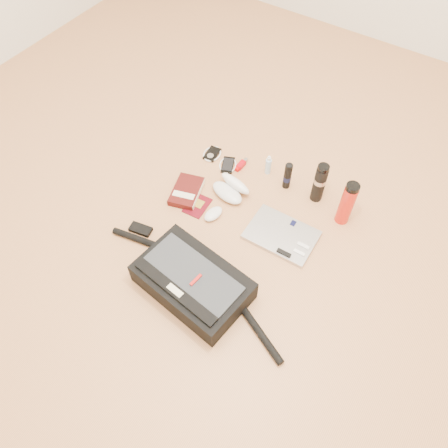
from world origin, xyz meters
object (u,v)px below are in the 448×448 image
object	(u,v)px
laptop	(282,235)
book	(187,191)
messenger_bag	(192,282)
thermos_black	(320,183)
thermos_red	(347,204)

from	to	relation	value
laptop	book	world-z (taller)	book
messenger_bag	book	bearing A→B (deg)	135.90
messenger_bag	laptop	size ratio (longest dim) A/B	3.00
messenger_bag	thermos_black	distance (m)	0.80
thermos_red	messenger_bag	bearing A→B (deg)	-119.02
laptop	thermos_red	bearing A→B (deg)	50.10
messenger_bag	thermos_red	world-z (taller)	thermos_red
laptop	book	bearing A→B (deg)	-178.08
messenger_bag	book	world-z (taller)	messenger_bag
book	thermos_black	size ratio (longest dim) A/B	1.00
laptop	thermos_red	xyz separation A→B (m)	(0.20, 0.25, 0.12)
messenger_bag	thermos_red	xyz separation A→B (m)	(0.39, 0.71, 0.06)
laptop	messenger_bag	bearing A→B (deg)	-114.70
book	laptop	bearing A→B (deg)	-13.16
book	thermos_red	bearing A→B (deg)	4.43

